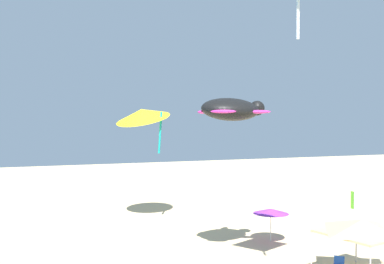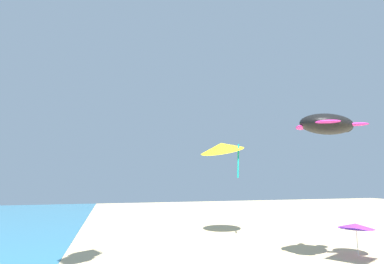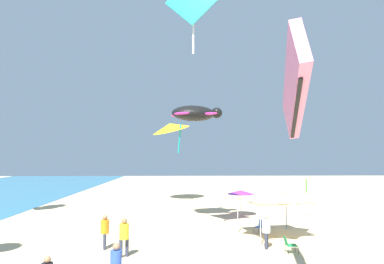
% 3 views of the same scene
% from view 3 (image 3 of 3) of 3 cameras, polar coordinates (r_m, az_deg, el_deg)
% --- Properties ---
extents(ground, '(120.00, 120.00, 0.10)m').
position_cam_3_polar(ground, '(22.47, 17.42, -16.71)').
color(ground, '#D6BC8C').
extents(canopy_tent, '(4.03, 4.25, 2.82)m').
position_cam_3_polar(canopy_tent, '(21.48, 13.92, -10.54)').
color(canopy_tent, '#B7B7BC').
rests_on(canopy_tent, ground).
extents(beach_umbrella, '(2.22, 2.22, 2.09)m').
position_cam_3_polar(beach_umbrella, '(28.21, 8.35, -10.16)').
color(beach_umbrella, silver).
rests_on(beach_umbrella, ground).
extents(folding_chair_right_of_tent, '(0.80, 0.81, 0.82)m').
position_cam_3_polar(folding_chair_right_of_tent, '(22.49, 11.69, -15.44)').
color(folding_chair_right_of_tent, black).
rests_on(folding_chair_right_of_tent, ground).
extents(folding_chair_left_of_tent, '(0.55, 0.63, 0.82)m').
position_cam_3_polar(folding_chair_left_of_tent, '(18.48, 16.32, -17.90)').
color(folding_chair_left_of_tent, black).
rests_on(folding_chair_left_of_tent, ground).
extents(banner_flag, '(0.36, 0.06, 3.21)m').
position_cam_3_polar(banner_flag, '(27.86, 19.14, -10.03)').
color(banner_flag, silver).
rests_on(banner_flag, ground).
extents(person_near_umbrella, '(0.45, 0.45, 1.89)m').
position_cam_3_polar(person_near_umbrella, '(17.36, -11.56, -16.75)').
color(person_near_umbrella, '#33384C').
rests_on(person_near_umbrella, ground).
extents(person_watching_sky, '(0.47, 0.43, 1.83)m').
position_cam_3_polar(person_watching_sky, '(18.94, 12.62, -15.76)').
color(person_watching_sky, '#33384C').
rests_on(person_watching_sky, ground).
extents(person_kite_handler, '(0.47, 0.42, 1.79)m').
position_cam_3_polar(person_kite_handler, '(19.00, -14.71, -15.76)').
color(person_kite_handler, '#33384C').
rests_on(person_kite_handler, ground).
extents(person_by_tent, '(0.41, 0.46, 1.74)m').
position_cam_3_polar(person_by_tent, '(13.34, -12.92, -21.07)').
color(person_by_tent, slate).
rests_on(person_by_tent, ground).
extents(kite_turtle_black, '(3.68, 4.12, 1.53)m').
position_cam_3_polar(kite_turtle_black, '(25.37, 0.45, 3.20)').
color(kite_turtle_black, black).
extents(kite_parafoil_pink, '(5.30, 1.66, 3.22)m').
position_cam_3_polar(kite_parafoil_pink, '(11.92, 17.17, 6.87)').
color(kite_parafoil_pink, pink).
extents(kite_delta_yellow, '(5.74, 5.74, 3.82)m').
position_cam_3_polar(kite_delta_yellow, '(36.01, -3.71, 0.89)').
color(kite_delta_yellow, yellow).
extents(kite_diamond_teal, '(1.07, 3.32, 4.91)m').
position_cam_3_polar(kite_diamond_teal, '(20.54, 0.21, 21.36)').
color(kite_diamond_teal, teal).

